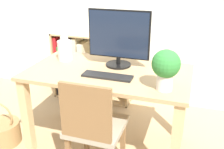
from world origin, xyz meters
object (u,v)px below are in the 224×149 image
at_px(keyboard, 107,76).
at_px(basket, 3,131).
at_px(vase, 65,49).
at_px(monitor, 119,37).
at_px(bookshelf, 79,65).
at_px(potted_plant, 166,67).
at_px(chair, 93,126).

xyz_separation_m(keyboard, basket, (-0.98, -0.13, -0.63)).
xyz_separation_m(vase, basket, (-0.49, -0.39, -0.72)).
height_order(monitor, basket, monitor).
bearing_deg(bookshelf, keyboard, -54.23).
distance_m(monitor, potted_plant, 0.57).
bearing_deg(potted_plant, chair, -158.74).
xyz_separation_m(chair, basket, (-0.96, 0.14, -0.34)).
height_order(keyboard, basket, keyboard).
relative_size(chair, bookshelf, 0.88).
bearing_deg(vase, bookshelf, 106.27).
bearing_deg(vase, potted_plant, -20.29).
distance_m(monitor, bookshelf, 1.15).
bearing_deg(bookshelf, chair, -61.10).
xyz_separation_m(potted_plant, basket, (-1.42, -0.04, -0.79)).
bearing_deg(chair, basket, 169.78).
bearing_deg(basket, chair, -8.00).
distance_m(chair, basket, 1.03).
xyz_separation_m(keyboard, chair, (-0.02, -0.27, -0.29)).
height_order(monitor, potted_plant, monitor).
bearing_deg(bookshelf, monitor, -44.68).
relative_size(monitor, keyboard, 1.34).
distance_m(potted_plant, chair, 0.67).
distance_m(keyboard, basket, 1.17).
relative_size(monitor, bookshelf, 0.55).
height_order(vase, bookshelf, vase).
height_order(potted_plant, chair, potted_plant).
bearing_deg(potted_plant, vase, 159.71).
distance_m(potted_plant, bookshelf, 1.63).
xyz_separation_m(potted_plant, chair, (-0.46, -0.18, -0.45)).
relative_size(bookshelf, basket, 2.29).
bearing_deg(vase, keyboard, -27.83).
relative_size(keyboard, potted_plant, 1.37).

